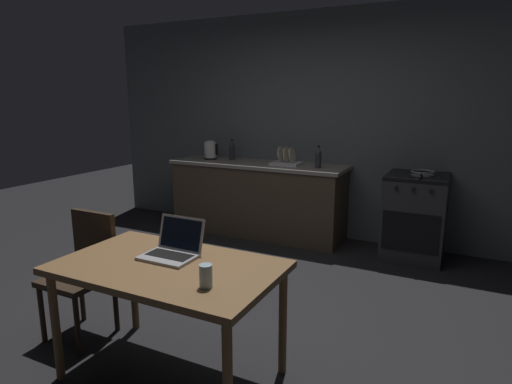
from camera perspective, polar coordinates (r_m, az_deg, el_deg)
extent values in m
plane|color=black|center=(3.52, -5.16, -15.83)|extent=(12.00, 12.00, 0.00)
cube|color=#565D5F|center=(5.17, 11.50, 8.32)|extent=(6.40, 0.10, 2.63)
cube|color=#4C3D2D|center=(5.32, 0.22, -1.06)|extent=(2.10, 0.60, 0.85)
cube|color=gray|center=(5.23, 0.23, 3.67)|extent=(2.16, 0.64, 0.04)
cube|color=#2D2D30|center=(4.82, 20.11, -3.27)|extent=(0.60, 0.60, 0.85)
cube|color=black|center=(4.72, 20.51, 1.92)|extent=(0.60, 0.60, 0.04)
cube|color=black|center=(4.54, 19.58, -5.06)|extent=(0.54, 0.01, 0.39)
cylinder|color=black|center=(4.45, 17.93, 0.45)|extent=(0.04, 0.02, 0.04)
cylinder|color=black|center=(4.43, 19.97, 0.25)|extent=(0.04, 0.02, 0.04)
cylinder|color=black|center=(4.41, 22.02, 0.05)|extent=(0.04, 0.02, 0.04)
cube|color=brown|center=(2.59, -11.48, -9.68)|extent=(1.29, 0.78, 0.04)
cylinder|color=brown|center=(2.92, -24.80, -15.79)|extent=(0.05, 0.05, 0.68)
cylinder|color=brown|center=(3.31, -15.79, -11.62)|extent=(0.05, 0.05, 0.68)
cylinder|color=brown|center=(2.73, 3.54, -16.60)|extent=(0.05, 0.05, 0.68)
cube|color=#2D2116|center=(3.29, -22.46, -10.53)|extent=(0.40, 0.40, 0.04)
cube|color=#2D2116|center=(3.33, -20.46, -5.91)|extent=(0.38, 0.04, 0.42)
cylinder|color=#2D2116|center=(3.41, -26.28, -14.22)|extent=(0.04, 0.04, 0.41)
cylinder|color=#2D2116|center=(3.17, -22.39, -15.95)|extent=(0.04, 0.04, 0.41)
cylinder|color=#2D2116|center=(3.60, -21.91, -12.39)|extent=(0.04, 0.04, 0.41)
cylinder|color=#2D2116|center=(3.37, -17.95, -13.83)|extent=(0.04, 0.04, 0.41)
cube|color=#99999E|center=(2.66, -11.48, -8.39)|extent=(0.32, 0.22, 0.02)
cube|color=black|center=(2.67, -11.29, -8.10)|extent=(0.28, 0.12, 0.00)
cube|color=#99999E|center=(2.73, -9.78, -5.35)|extent=(0.32, 0.07, 0.20)
cube|color=black|center=(2.73, -9.84, -5.40)|extent=(0.29, 0.05, 0.18)
cylinder|color=black|center=(5.55, -5.99, 4.42)|extent=(0.16, 0.16, 0.02)
cylinder|color=silver|center=(5.54, -6.02, 5.55)|extent=(0.16, 0.16, 0.20)
cylinder|color=silver|center=(5.53, -6.04, 6.65)|extent=(0.09, 0.09, 0.02)
cube|color=black|center=(5.49, -5.20, 5.61)|extent=(0.02, 0.02, 0.14)
cylinder|color=#2D2D33|center=(4.88, 8.17, 4.14)|extent=(0.07, 0.07, 0.17)
cone|color=#2D2D33|center=(4.86, 8.21, 5.47)|extent=(0.07, 0.07, 0.06)
cylinder|color=black|center=(4.86, 8.22, 5.94)|extent=(0.03, 0.03, 0.02)
cylinder|color=gray|center=(4.69, 21.02, 2.14)|extent=(0.21, 0.21, 0.01)
torus|color=gray|center=(4.69, 21.05, 2.52)|extent=(0.23, 0.23, 0.02)
cylinder|color=black|center=(4.50, 20.77, 1.93)|extent=(0.02, 0.18, 0.02)
cylinder|color=#99B7C6|center=(2.24, -6.60, -10.90)|extent=(0.07, 0.07, 0.12)
cube|color=silver|center=(5.07, 4.02, 3.76)|extent=(0.34, 0.26, 0.03)
cylinder|color=beige|center=(5.08, 3.31, 4.98)|extent=(0.04, 0.18, 0.18)
cylinder|color=beige|center=(5.06, 4.04, 4.93)|extent=(0.04, 0.18, 0.18)
cylinder|color=beige|center=(5.03, 4.78, 4.88)|extent=(0.04, 0.18, 0.18)
cylinder|color=#2D2D33|center=(5.47, -3.16, 5.19)|extent=(0.07, 0.07, 0.18)
cone|color=#2D2D33|center=(5.46, -3.18, 6.43)|extent=(0.07, 0.07, 0.06)
cylinder|color=black|center=(5.45, -3.18, 6.85)|extent=(0.03, 0.03, 0.02)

